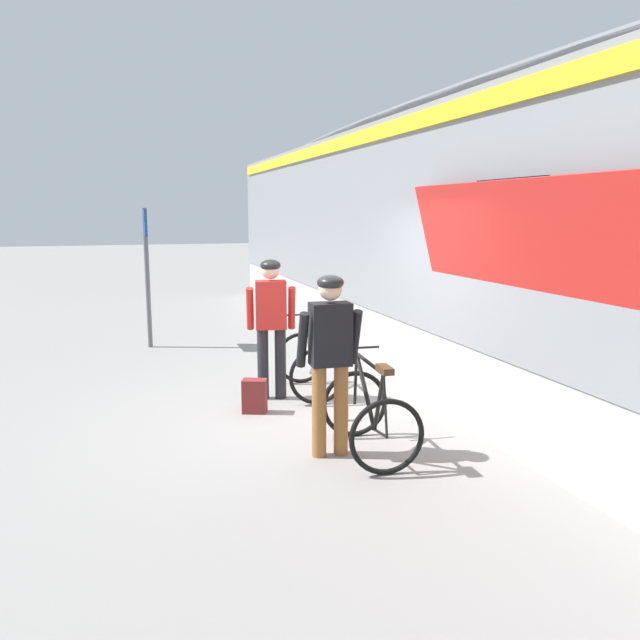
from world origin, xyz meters
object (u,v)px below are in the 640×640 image
Objects in this scene: backpack_on_platform at (255,396)px; cyclist_near_in_red at (271,316)px; train_car at (500,239)px; platform_sign_post at (146,254)px; water_bottle_near_the_bikes at (346,413)px; water_bottle_by_the_backpack at (251,404)px; bicycle_far_black at (370,415)px; cyclist_far_in_dark at (330,349)px; bicycle_near_white at (309,363)px.

cyclist_near_in_red is at bearing 78.24° from backpack_on_platform.
train_car reaches higher than platform_sign_post.
cyclist_near_in_red reaches higher than backpack_on_platform.
water_bottle_near_the_bikes is (-2.68, -1.17, -1.87)m from train_car.
train_car reaches higher than water_bottle_by_the_backpack.
water_bottle_near_the_bikes is 1.13m from water_bottle_by_the_backpack.
cyclist_near_in_red is 9.58× the size of water_bottle_near_the_bikes.
cyclist_near_in_red reaches higher than bicycle_far_black.
train_car is at bearing 33.38° from cyclist_far_in_dark.
train_car is 4.13m from water_bottle_by_the_backpack.
backpack_on_platform is (-0.80, 1.62, -0.20)m from bicycle_far_black.
backpack_on_platform is at bearing -170.96° from train_car.
train_car is 110.51× the size of water_bottle_near_the_bikes.
train_car is 18.15× the size of bicycle_far_black.
cyclist_near_in_red is at bearing 118.15° from water_bottle_near_the_bikes.
water_bottle_by_the_backpack reaches higher than water_bottle_near_the_bikes.
bicycle_far_black is at bearing -77.58° from cyclist_near_in_red.
water_bottle_by_the_backpack is (-0.89, -0.60, -0.29)m from bicycle_near_white.
bicycle_far_black is (-2.80, -2.20, -1.56)m from train_car.
backpack_on_platform is at bearing 29.88° from water_bottle_by_the_backpack.
cyclist_near_in_red is at bearing -178.85° from train_car.
train_car reaches higher than bicycle_near_white.
platform_sign_post is (-1.41, 5.68, 0.57)m from cyclist_far_in_dark.
train_car is 8.47× the size of platform_sign_post.
cyclist_far_in_dark is 1.82m from water_bottle_by_the_backpack.
bicycle_near_white is at bearing 7.91° from cyclist_near_in_red.
bicycle_far_black reaches higher than backpack_on_platform.
cyclist_near_in_red is 4.40× the size of backpack_on_platform.
backpack_on_platform is 1.73× the size of water_bottle_by_the_backpack.
bicycle_near_white is 1.22m from water_bottle_near_the_bikes.
cyclist_far_in_dark is at bearing -101.22° from bicycle_near_white.
bicycle_near_white reaches higher than water_bottle_by_the_backpack.
bicycle_far_black is at bearing -72.84° from platform_sign_post.
bicycle_near_white is at bearing 78.78° from cyclist_far_in_dark.
train_car is 3.47m from water_bottle_near_the_bikes.
cyclist_far_in_dark is 1.56× the size of bicycle_near_white.
cyclist_near_in_red is 1.05m from backpack_on_platform.
bicycle_near_white is 1.11m from water_bottle_by_the_backpack.
cyclist_near_in_red is (-3.27, -0.07, -0.91)m from train_car.
cyclist_near_in_red is 3.92m from platform_sign_post.
cyclist_far_in_dark reaches higher than bicycle_near_white.
bicycle_near_white is 6.13× the size of water_bottle_near_the_bikes.
train_car reaches higher than cyclist_far_in_dark.
platform_sign_post is (-1.83, 3.58, 1.22)m from bicycle_near_white.
cyclist_far_in_dark is 5.88m from platform_sign_post.
bicycle_near_white is 2.20m from bicycle_far_black.
water_bottle_near_the_bikes is (0.50, 0.92, -0.96)m from cyclist_far_in_dark.
platform_sign_post is at bearing 141.96° from train_car.
platform_sign_post reaches higher than cyclist_far_in_dark.
platform_sign_post is (-0.94, 4.19, 1.51)m from water_bottle_by_the_backpack.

